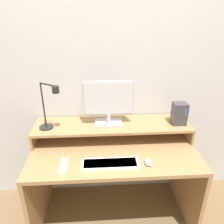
# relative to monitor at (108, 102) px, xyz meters

# --- Properties ---
(wall_back) EXTENTS (6.00, 0.05, 2.50)m
(wall_back) POSITION_rel_monitor_xyz_m (0.03, 0.20, 0.21)
(wall_back) COLOR silver
(wall_back) RESTS_ON ground_plane
(desk) EXTENTS (1.32, 0.68, 0.71)m
(desk) POSITION_rel_monitor_xyz_m (0.03, -0.17, -0.53)
(desk) COLOR #A87F51
(desk) RESTS_ON ground_plane
(monitor_shelf) EXTENTS (1.32, 0.33, 0.14)m
(monitor_shelf) POSITION_rel_monitor_xyz_m (0.03, 0.00, -0.22)
(monitor_shelf) COLOR #A87F51
(monitor_shelf) RESTS_ON desk
(monitor) EXTENTS (0.41, 0.14, 0.38)m
(monitor) POSITION_rel_monitor_xyz_m (0.00, 0.00, 0.00)
(monitor) COLOR #BCBCC1
(monitor) RESTS_ON monitor_shelf
(desk_lamp) EXTENTS (0.21, 0.17, 0.39)m
(desk_lamp) POSITION_rel_monitor_xyz_m (-0.47, -0.07, -0.02)
(desk_lamp) COLOR black
(desk_lamp) RESTS_ON monitor_shelf
(router_dock) EXTENTS (0.11, 0.10, 0.19)m
(router_dock) POSITION_rel_monitor_xyz_m (0.59, -0.03, -0.10)
(router_dock) COLOR #3D3D42
(router_dock) RESTS_ON monitor_shelf
(keyboard) EXTENTS (0.41, 0.13, 0.02)m
(keyboard) POSITION_rel_monitor_xyz_m (-0.01, -0.37, -0.33)
(keyboard) COLOR white
(keyboard) RESTS_ON desk
(mouse) EXTENTS (0.05, 0.08, 0.04)m
(mouse) POSITION_rel_monitor_xyz_m (0.27, -0.38, -0.32)
(mouse) COLOR white
(mouse) RESTS_ON desk
(remote_control) EXTENTS (0.05, 0.17, 0.02)m
(remote_control) POSITION_rel_monitor_xyz_m (-0.34, -0.37, -0.33)
(remote_control) COLOR white
(remote_control) RESTS_ON desk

